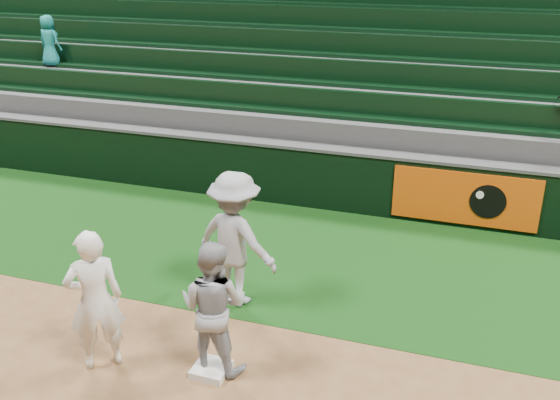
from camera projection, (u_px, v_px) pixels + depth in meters
The scene contains 8 objects.
ground at pixel (199, 355), 8.06m from camera, with size 70.00×70.00×0.00m, color brown.
foul_grass at pixel (274, 252), 10.69m from camera, with size 36.00×4.20×0.01m, color black.
first_base at pixel (211, 369), 7.71m from camera, with size 0.43×0.43×0.10m, color white.
first_baseman at pixel (95, 300), 7.53m from camera, with size 0.68×0.45×1.86m, color white.
baserunner at pixel (212, 307), 7.53m from camera, with size 0.84×0.65×1.73m, color #93969D.
base_coach at pixel (235, 239), 8.86m from camera, with size 1.31×0.75×2.02m, color #9DA0AB.
field_wall at pixel (311, 175), 12.36m from camera, with size 36.00×0.45×1.25m.
stadium_seating at pixel (352, 83), 15.25m from camera, with size 36.00×5.95×5.17m.
Camera 1 is at (3.09, -5.99, 4.97)m, focal length 40.00 mm.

